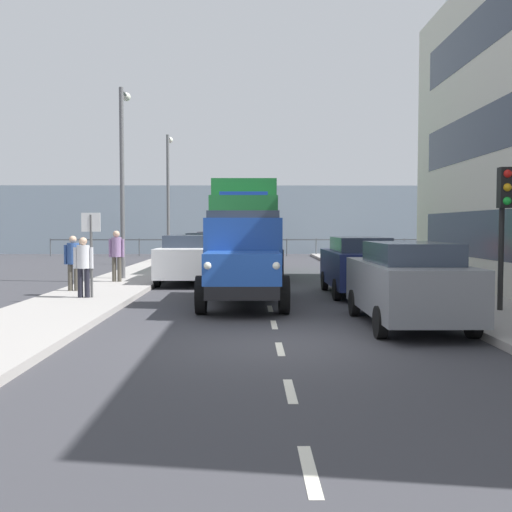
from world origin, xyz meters
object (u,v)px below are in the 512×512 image
(traffic_light_near, at_px, (504,207))
(lamp_post_promenade, at_px, (123,166))
(car_white_oppositeside_0, at_px, (188,258))
(pedestrian_in_dark_coat, at_px, (73,259))
(pedestrian_near_railing, at_px, (117,252))
(truck_vintage_blue, at_px, (243,260))
(street_sign, at_px, (91,240))
(lamp_post_far, at_px, (168,187))
(car_teal_oppositeside_1, at_px, (203,251))
(pedestrian_with_bag, at_px, (83,262))
(car_navy_kerbside_1, at_px, (358,265))
(lorry_cargo_green, at_px, (244,225))
(car_grey_kerbside_near, at_px, (408,283))
(car_red_oppositeside_2, at_px, (211,246))

(traffic_light_near, bearing_deg, lamp_post_promenade, -40.01)
(car_white_oppositeside_0, relative_size, pedestrian_in_dark_coat, 2.84)
(pedestrian_near_railing, relative_size, lamp_post_promenade, 0.25)
(truck_vintage_blue, relative_size, car_white_oppositeside_0, 1.23)
(lamp_post_promenade, xyz_separation_m, street_sign, (-0.41, 6.03, -2.54))
(car_white_oppositeside_0, height_order, lamp_post_far, lamp_post_far)
(lamp_post_promenade, xyz_separation_m, lamp_post_far, (-0.31, -9.91, -0.10))
(car_teal_oppositeside_1, height_order, lamp_post_far, lamp_post_far)
(truck_vintage_blue, distance_m, pedestrian_with_bag, 4.31)
(car_white_oppositeside_0, relative_size, street_sign, 2.04)
(car_white_oppositeside_0, height_order, pedestrian_in_dark_coat, pedestrian_in_dark_coat)
(car_navy_kerbside_1, distance_m, pedestrian_in_dark_coat, 8.41)
(lorry_cargo_green, height_order, lamp_post_far, lamp_post_far)
(car_navy_kerbside_1, relative_size, pedestrian_near_railing, 2.49)
(car_navy_kerbside_1, bearing_deg, pedestrian_in_dark_coat, 0.78)
(street_sign, bearing_deg, truck_vintage_blue, 169.53)
(car_grey_kerbside_near, bearing_deg, traffic_light_near, -154.01)
(car_teal_oppositeside_1, distance_m, street_sign, 12.34)
(truck_vintage_blue, xyz_separation_m, pedestrian_near_railing, (4.39, -5.30, -0.00))
(lamp_post_promenade, relative_size, lamp_post_far, 1.03)
(truck_vintage_blue, xyz_separation_m, pedestrian_in_dark_coat, (5.02, -2.41, -0.08))
(car_grey_kerbside_near, xyz_separation_m, pedestrian_in_dark_coat, (8.41, -5.46, 0.20))
(pedestrian_in_dark_coat, distance_m, traffic_light_near, 11.74)
(car_red_oppositeside_2, bearing_deg, lamp_post_far, 50.36)
(lorry_cargo_green, height_order, pedestrian_with_bag, lorry_cargo_green)
(lamp_post_promenade, bearing_deg, car_teal_oppositeside_1, -111.41)
(truck_vintage_blue, height_order, car_grey_kerbside_near, truck_vintage_blue)
(car_navy_kerbside_1, relative_size, pedestrian_with_bag, 2.70)
(car_teal_oppositeside_1, bearing_deg, lorry_cargo_green, 120.98)
(street_sign, bearing_deg, lamp_post_promenade, -86.15)
(traffic_light_near, distance_m, lamp_post_promenade, 13.54)
(car_teal_oppositeside_1, height_order, pedestrian_in_dark_coat, pedestrian_in_dark_coat)
(lamp_post_promenade, distance_m, street_sign, 6.55)
(traffic_light_near, bearing_deg, street_sign, -14.77)
(car_grey_kerbside_near, distance_m, traffic_light_near, 3.14)
(pedestrian_with_bag, relative_size, lamp_post_promenade, 0.23)
(car_red_oppositeside_2, bearing_deg, lamp_post_promenade, 79.07)
(lamp_post_promenade, bearing_deg, truck_vintage_blue, 123.28)
(car_grey_kerbside_near, bearing_deg, pedestrian_near_railing, -47.04)
(car_teal_oppositeside_1, xyz_separation_m, traffic_light_near, (-7.89, 14.75, 1.58))
(car_white_oppositeside_0, height_order, traffic_light_near, traffic_light_near)
(car_navy_kerbside_1, height_order, lamp_post_promenade, lamp_post_promenade)
(car_white_oppositeside_0, xyz_separation_m, lamp_post_promenade, (2.40, -0.52, 3.32))
(pedestrian_with_bag, distance_m, lamp_post_far, 16.25)
(pedestrian_near_railing, relative_size, lamp_post_far, 0.26)
(car_navy_kerbside_1, distance_m, car_white_oppositeside_0, 6.60)
(car_white_oppositeside_0, bearing_deg, car_grey_kerbside_near, 120.33)
(pedestrian_in_dark_coat, relative_size, street_sign, 0.72)
(truck_vintage_blue, xyz_separation_m, car_grey_kerbside_near, (-3.39, 3.05, -0.28))
(car_white_oppositeside_0, xyz_separation_m, pedestrian_near_railing, (2.34, 0.95, 0.28))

